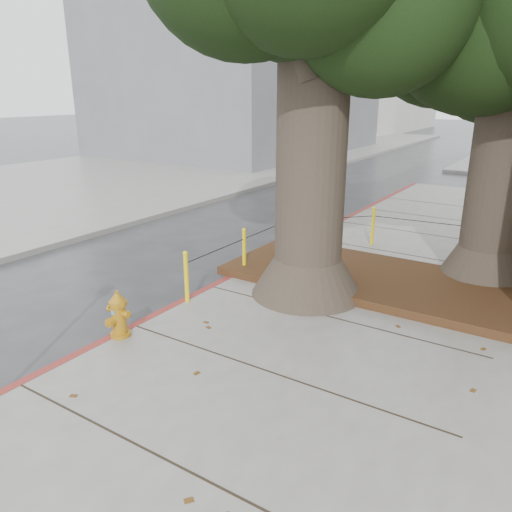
{
  "coord_description": "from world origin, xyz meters",
  "views": [
    {
      "loc": [
        3.58,
        -4.98,
        3.7
      ],
      "look_at": [
        -0.72,
        1.62,
        1.1
      ],
      "focal_mm": 35.0,
      "sensor_mm": 36.0,
      "label": 1
    }
  ],
  "objects": [
    {
      "name": "ground",
      "position": [
        0.0,
        0.0,
        0.0
      ],
      "size": [
        140.0,
        140.0,
        0.0
      ],
      "primitive_type": "plane",
      "color": "#28282B",
      "rests_on": "ground"
    },
    {
      "name": "sidewalk_opposite",
      "position": [
        -14.0,
        10.0,
        0.07
      ],
      "size": [
        14.0,
        60.0,
        0.15
      ],
      "primitive_type": "cube",
      "color": "slate",
      "rests_on": "ground"
    },
    {
      "name": "curb_red",
      "position": [
        -2.0,
        2.5,
        0.07
      ],
      "size": [
        0.14,
        26.0,
        0.16
      ],
      "primitive_type": "cube",
      "color": "maroon",
      "rests_on": "ground"
    },
    {
      "name": "planter_bed",
      "position": [
        0.9,
        3.9,
        0.23
      ],
      "size": [
        6.4,
        2.6,
        0.16
      ],
      "primitive_type": "cube",
      "color": "black",
      "rests_on": "sidewalk_main"
    },
    {
      "name": "building_far_grey",
      "position": [
        -15.0,
        22.0,
        6.0
      ],
      "size": [
        12.0,
        16.0,
        12.0
      ],
      "primitive_type": "cube",
      "color": "slate",
      "rests_on": "ground"
    },
    {
      "name": "building_far_white",
      "position": [
        -17.0,
        45.0,
        7.5
      ],
      "size": [
        12.0,
        18.0,
        15.0
      ],
      "primitive_type": "cube",
      "color": "silver",
      "rests_on": "ground"
    },
    {
      "name": "bollard_ring",
      "position": [
        -0.87,
        4.38,
        0.66
      ],
      "size": [
        3.79,
        5.39,
        0.95
      ],
      "color": "yellow",
      "rests_on": "sidewalk_main"
    },
    {
      "name": "fire_hydrant",
      "position": [
        -1.9,
        -0.37,
        0.51
      ],
      "size": [
        0.39,
        0.34,
        0.74
      ],
      "rotation": [
        0.0,
        0.0,
        -0.03
      ],
      "color": "#BC7D13",
      "rests_on": "sidewalk_main"
    },
    {
      "name": "car_dark",
      "position": [
        -11.27,
        18.37,
        0.58
      ],
      "size": [
        1.75,
        4.04,
        1.16
      ],
      "primitive_type": "imported",
      "rotation": [
        0.0,
        0.0,
        -0.03
      ],
      "color": "black",
      "rests_on": "ground"
    }
  ]
}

